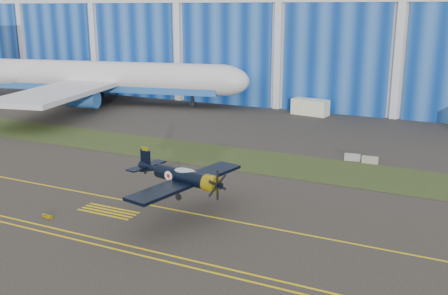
% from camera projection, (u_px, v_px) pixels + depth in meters
% --- Properties ---
extents(ground, '(260.00, 260.00, 0.00)m').
position_uv_depth(ground, '(313.00, 213.00, 50.11)').
color(ground, '#39342E').
rests_on(ground, ground).
extents(grass_median, '(260.00, 10.00, 0.02)m').
position_uv_depth(grass_median, '(347.00, 173.00, 62.27)').
color(grass_median, '#475128').
rests_on(grass_median, ground).
extents(hangar, '(220.00, 45.70, 30.00)m').
position_uv_depth(hangar, '(416.00, 28.00, 108.62)').
color(hangar, silver).
rests_on(hangar, ground).
extents(taxiway_centreline, '(200.00, 0.20, 0.02)m').
position_uv_depth(taxiway_centreline, '(296.00, 233.00, 45.77)').
color(taxiway_centreline, yellow).
rests_on(taxiway_centreline, ground).
extents(edge_line_near, '(80.00, 0.20, 0.02)m').
position_uv_depth(edge_line_near, '(255.00, 283.00, 37.51)').
color(edge_line_near, yellow).
rests_on(edge_line_near, ground).
extents(edge_line_far, '(80.00, 0.20, 0.02)m').
position_uv_depth(edge_line_far, '(260.00, 276.00, 38.38)').
color(edge_line_far, yellow).
rests_on(edge_line_far, ground).
extents(hold_short_ladder, '(6.00, 2.40, 0.02)m').
position_uv_depth(hold_short_ladder, '(108.00, 211.00, 50.67)').
color(hold_short_ladder, yellow).
rests_on(hold_short_ladder, ground).
extents(guard_board_left, '(1.20, 0.15, 0.35)m').
position_uv_depth(guard_board_left, '(48.00, 217.00, 48.92)').
color(guard_board_left, yellow).
rests_on(guard_board_left, ground).
extents(warbird, '(13.67, 15.48, 4.01)m').
position_uv_depth(warbird, '(182.00, 176.00, 48.69)').
color(warbird, black).
rests_on(warbird, ground).
extents(jetliner, '(79.76, 71.66, 24.10)m').
position_uv_depth(jetliner, '(101.00, 43.00, 105.57)').
color(jetliner, white).
rests_on(jetliner, ground).
extents(shipping_container, '(6.98, 3.69, 2.88)m').
position_uv_depth(shipping_container, '(310.00, 107.00, 95.78)').
color(shipping_container, white).
rests_on(shipping_container, ground).
extents(cart, '(2.48, 1.97, 1.30)m').
position_uv_depth(cart, '(84.00, 93.00, 116.70)').
color(cart, silver).
rests_on(cart, ground).
extents(barrier_a, '(2.06, 0.84, 0.90)m').
position_uv_depth(barrier_a, '(352.00, 157.00, 67.28)').
color(barrier_a, '#989795').
rests_on(barrier_a, ground).
extents(barrier_b, '(2.01, 0.63, 0.90)m').
position_uv_depth(barrier_b, '(370.00, 160.00, 66.12)').
color(barrier_b, '#9C9987').
rests_on(barrier_b, ground).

